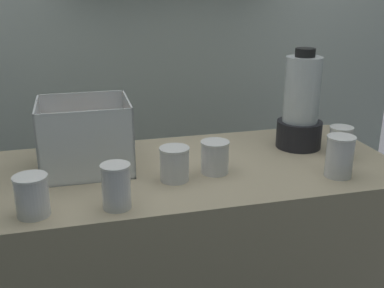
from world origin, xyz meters
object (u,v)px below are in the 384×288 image
Objects in this scene: blender_pitcher at (301,108)px; juice_cup_orange_far_right at (339,159)px; carrot_display_bin at (85,148)px; juice_cup_orange_middle at (175,165)px; juice_cup_pomegranate_left at (116,189)px; juice_cup_beet_far_left at (32,197)px; juice_cup_pomegranate_rightmost at (340,143)px; juice_cup_beet_right at (215,159)px.

blender_pitcher reaches higher than juice_cup_orange_far_right.
carrot_display_bin reaches higher than juice_cup_orange_middle.
juice_cup_beet_far_left is at bearing 177.08° from juice_cup_pomegranate_left.
blender_pitcher is (0.78, 0.02, 0.08)m from carrot_display_bin.
carrot_display_bin is 0.88m from juice_cup_pomegranate_rightmost.
carrot_display_bin is 0.32m from juice_cup_orange_middle.
juice_cup_orange_far_right is at bearing 3.71° from juice_cup_pomegranate_left.
juice_cup_orange_middle is at bearing 17.98° from juice_cup_beet_far_left.
carrot_display_bin is 0.79m from blender_pitcher.
juice_cup_pomegranate_rightmost is at bearing -7.92° from carrot_display_bin.
blender_pitcher is 1.00m from juice_cup_beet_far_left.
juice_cup_orange_far_right is (-0.01, -0.29, -0.09)m from blender_pitcher.
juice_cup_orange_middle is at bearing 36.87° from juice_cup_pomegranate_left.
juice_cup_orange_middle reaches higher than juice_cup_beet_right.
juice_cup_orange_far_right is (0.78, -0.27, -0.01)m from carrot_display_bin.
juice_cup_pomegranate_left is 0.83m from juice_cup_pomegranate_rightmost.
juice_cup_beet_right is at bearing 11.00° from juice_cup_orange_middle.
juice_cup_beet_far_left is at bearing -116.34° from carrot_display_bin.
juice_cup_pomegranate_rightmost is at bearing 57.83° from juice_cup_orange_far_right.
carrot_display_bin reaches higher than juice_cup_pomegranate_rightmost.
juice_cup_orange_middle is at bearing -169.00° from juice_cup_beet_right.
juice_cup_pomegranate_left is at bearing -77.64° from carrot_display_bin.
carrot_display_bin is at bearing 147.12° from juice_cup_orange_middle.
juice_cup_beet_right is at bearing -156.82° from blender_pitcher.
juice_cup_pomegranate_left is at bearing -2.92° from juice_cup_beet_far_left.
blender_pitcher is 3.46× the size of juice_cup_beet_right.
juice_cup_beet_far_left reaches higher than juice_cup_orange_middle.
juice_cup_orange_middle is at bearing -175.37° from juice_cup_pomegranate_rightmost.
juice_cup_pomegranate_rightmost is at bearing 4.63° from juice_cup_orange_middle.
juice_cup_orange_middle is 0.14m from juice_cup_beet_right.
juice_cup_beet_far_left is 0.84× the size of juice_cup_orange_far_right.
juice_cup_orange_far_right is 0.18m from juice_cup_pomegranate_rightmost.
juice_cup_beet_far_left is 0.93m from juice_cup_orange_far_right.
juice_cup_beet_right is (0.33, 0.17, -0.01)m from juice_cup_pomegranate_left.
juice_cup_pomegranate_left is (0.22, -0.01, 0.00)m from juice_cup_beet_far_left.
blender_pitcher reaches higher than juice_cup_pomegranate_rightmost.
juice_cup_pomegranate_rightmost is (0.87, -0.12, -0.02)m from carrot_display_bin.
juice_cup_pomegranate_left reaches higher than juice_cup_beet_right.
juice_cup_pomegranate_rightmost is (1.02, 0.18, 0.00)m from juice_cup_beet_far_left.
juice_cup_orange_far_right is at bearing -122.17° from juice_cup_pomegranate_rightmost.
juice_cup_pomegranate_left is (-0.71, -0.34, -0.10)m from blender_pitcher.
juice_cup_pomegranate_left is 1.20× the size of juice_cup_beet_right.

